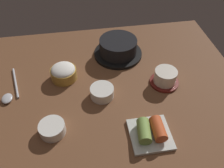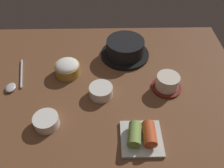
% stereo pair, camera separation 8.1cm
% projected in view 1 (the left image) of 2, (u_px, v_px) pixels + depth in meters
% --- Properties ---
extents(dining_table, '(1.00, 0.76, 0.02)m').
position_uv_depth(dining_table, '(106.00, 88.00, 0.85)').
color(dining_table, brown).
rests_on(dining_table, ground).
extents(stone_pot, '(0.20, 0.20, 0.07)m').
position_uv_depth(stone_pot, '(118.00, 48.00, 0.95)').
color(stone_pot, black).
rests_on(stone_pot, dining_table).
extents(rice_bowl, '(0.09, 0.09, 0.06)m').
position_uv_depth(rice_bowl, '(63.00, 72.00, 0.86)').
color(rice_bowl, '#B78C38').
rests_on(rice_bowl, dining_table).
extents(tea_cup_with_saucer, '(0.10, 0.10, 0.06)m').
position_uv_depth(tea_cup_with_saucer, '(165.00, 77.00, 0.84)').
color(tea_cup_with_saucer, maroon).
rests_on(tea_cup_with_saucer, dining_table).
extents(banchan_cup_center, '(0.08, 0.08, 0.04)m').
position_uv_depth(banchan_cup_center, '(102.00, 92.00, 0.80)').
color(banchan_cup_center, white).
rests_on(banchan_cup_center, dining_table).
extents(kimchi_plate, '(0.12, 0.12, 0.05)m').
position_uv_depth(kimchi_plate, '(151.00, 132.00, 0.69)').
color(kimchi_plate, silver).
rests_on(kimchi_plate, dining_table).
extents(side_bowl_near, '(0.08, 0.08, 0.03)m').
position_uv_depth(side_bowl_near, '(52.00, 128.00, 0.70)').
color(side_bowl_near, white).
rests_on(side_bowl_near, dining_table).
extents(spoon, '(0.06, 0.18, 0.01)m').
position_uv_depth(spoon, '(10.00, 93.00, 0.82)').
color(spoon, '#B7B7BC').
rests_on(spoon, dining_table).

